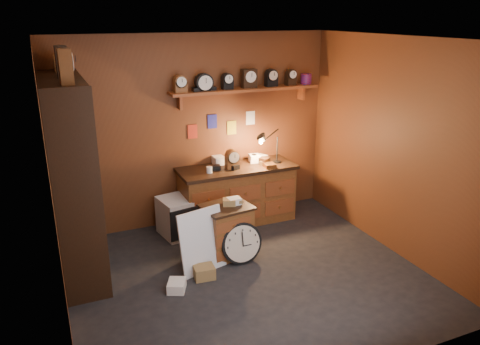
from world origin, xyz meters
name	(u,v)px	position (x,y,z in m)	size (l,w,h in m)	color
floor	(248,276)	(0.00, 0.00, 0.00)	(4.00, 4.00, 0.00)	black
room_shell	(248,132)	(0.04, 0.11, 1.72)	(4.02, 3.62, 2.71)	brown
shelving_unit	(69,170)	(-1.79, 0.98, 1.25)	(0.47, 1.60, 2.58)	black
workbench	(237,191)	(0.49, 1.47, 0.47)	(1.70, 0.66, 1.36)	brown
low_cabinet	(227,228)	(-0.03, 0.59, 0.37)	(0.66, 0.58, 0.76)	brown
big_round_clock	(241,243)	(0.07, 0.34, 0.26)	(0.52, 0.17, 0.53)	black
white_panel	(203,270)	(-0.44, 0.35, 0.00)	(0.59, 0.03, 0.79)	silver
mini_fridge	(180,216)	(-0.41, 1.39, 0.27)	(0.60, 0.61, 0.53)	silver
floor_box_a	(204,272)	(-0.48, 0.17, 0.07)	(0.24, 0.20, 0.15)	olive
floor_box_b	(177,286)	(-0.85, 0.04, 0.06)	(0.19, 0.23, 0.11)	white
floor_box_c	(219,249)	(-0.13, 0.61, 0.09)	(0.24, 0.20, 0.18)	olive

